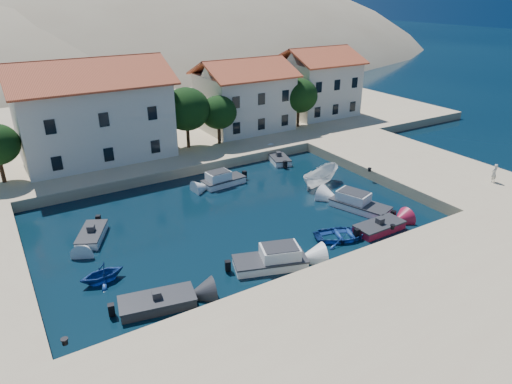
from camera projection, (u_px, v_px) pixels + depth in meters
ground at (310, 280)px, 28.67m from camera, size 400.00×400.00×0.00m
quay_south at (380, 329)px, 23.79m from camera, size 52.00×12.00×1.00m
quay_east at (411, 165)px, 46.00m from camera, size 11.00×20.00×1.00m
quay_north at (143, 126)px, 59.06m from camera, size 80.00×36.00×1.00m
hills at (120, 127)px, 144.43m from camera, size 254.00×176.00×99.00m
building_left at (92, 108)px, 45.24m from camera, size 14.70×9.45×9.70m
building_mid at (244, 94)px, 54.86m from camera, size 10.50×8.40×8.30m
building_right at (317, 81)px, 61.24m from camera, size 9.45×8.40×8.80m
trees at (200, 111)px, 48.70m from camera, size 37.30×5.30×6.45m
bollards at (308, 228)px, 32.55m from camera, size 29.36×9.56×0.30m
motorboat_grey_sw at (157, 302)px, 26.17m from camera, size 4.60×2.73×1.25m
cabin_cruiser_south at (270, 260)px, 29.89m from camera, size 5.20×3.46×1.60m
rowboat_south at (342, 238)px, 33.48m from camera, size 4.97×4.27×0.87m
motorboat_red_se at (379, 227)px, 34.42m from camera, size 4.01×1.86×1.25m
cabin_cruiser_east at (360, 204)px, 37.62m from camera, size 3.47×5.29×1.60m
boat_east at (320, 185)px, 42.63m from camera, size 4.93×2.90×1.79m
motorboat_white_ne at (278, 159)px, 48.26m from camera, size 2.66×4.01×1.25m
rowboat_west at (103, 281)px, 28.56m from camera, size 2.89×2.54×1.43m
motorboat_white_west at (92, 235)px, 33.34m from camera, size 3.06×3.97×1.25m
cabin_cruiser_north at (224, 180)px, 42.46m from camera, size 4.16×2.03×1.60m
pedestrian at (494, 173)px, 40.32m from camera, size 0.61×0.40×1.68m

